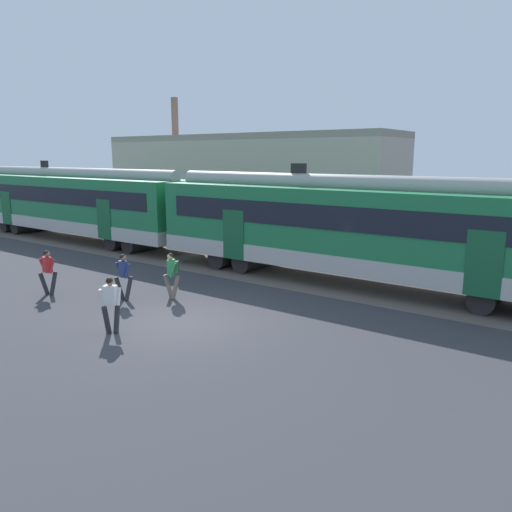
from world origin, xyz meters
The scene contains 8 objects.
ground_plane centered at (0.00, 0.00, 0.00)m, with size 160.00×160.00×0.00m, color #38383D.
track_bed centered at (-8.60, 7.31, 0.01)m, with size 80.00×4.40×0.01m, color #605951.
commuter_train centered at (-6.12, 7.31, 2.25)m, with size 38.05×3.07×4.73m.
pedestrian_red centered at (-6.12, -0.64, 0.96)m, with size 0.59×0.62×1.67m.
pedestrian_navy centered at (-3.31, 0.54, 0.96)m, with size 0.65×0.56×1.67m.
pedestrian_green centered at (-2.10, 1.71, 0.99)m, with size 0.70×0.51×1.67m.
pedestrian_white centered at (-0.92, -1.87, 0.96)m, with size 0.51×0.71×1.67m.
background_building centered at (-10.27, 16.60, 3.21)m, with size 21.32×5.00×9.20m.
Camera 1 is at (10.53, -10.48, 5.05)m, focal length 35.00 mm.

